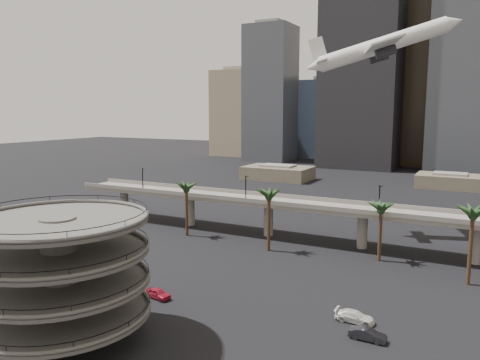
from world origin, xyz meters
The scene contains 10 objects.
ground centered at (0.00, 0.00, 0.00)m, with size 700.00×700.00×0.00m, color black.
parking_ramp centered at (-13.00, -4.00, 9.84)m, with size 22.20×22.20×17.35m.
overpass centered at (0.00, 55.00, 7.34)m, with size 130.00×9.30×14.70m.
palm_trees centered at (11.58, 47.18, 11.30)m, with size 76.40×18.40×14.00m.
low_buildings centered at (6.89, 142.30, 2.86)m, with size 135.00×27.50×6.80m.
skyline centered at (15.11, 217.08, 44.40)m, with size 269.00×86.00×121.43m.
airborne_jet centered at (10.29, 69.74, 43.89)m, with size 34.55×31.60×13.75m.
car_a centered at (-11.03, 12.75, 0.78)m, with size 1.85×4.61×1.57m, color #AD1831.
car_b centered at (21.30, 14.41, 0.78)m, with size 1.66×4.76×1.57m, color black.
car_c centered at (18.52, 18.88, 0.80)m, with size 2.24×5.50×1.60m, color white.
Camera 1 is at (33.03, -43.21, 29.30)m, focal length 35.00 mm.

